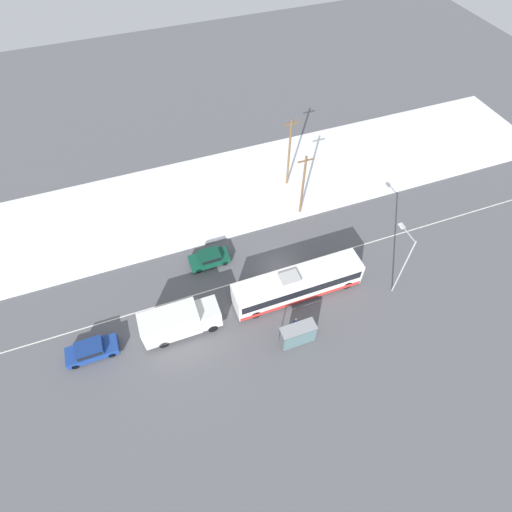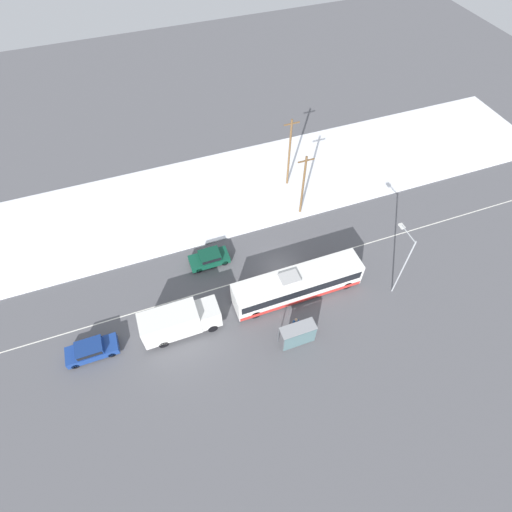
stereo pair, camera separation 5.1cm
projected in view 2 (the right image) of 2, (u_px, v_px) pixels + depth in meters
name	position (u px, v px, depth m)	size (l,w,h in m)	color
ground_plane	(279.00, 270.00, 40.55)	(120.00, 120.00, 0.00)	#56565B
snow_lot	(239.00, 188.00, 47.95)	(80.00, 14.16, 0.12)	white
lane_marking_center	(279.00, 270.00, 40.55)	(60.00, 0.12, 0.00)	silver
city_bus	(297.00, 284.00, 37.63)	(12.48, 2.57, 3.13)	white
box_truck	(179.00, 321.00, 35.02)	(6.95, 2.30, 3.09)	silver
sedan_car	(209.00, 258.00, 40.50)	(4.02, 1.80, 1.44)	#0F4733
parked_car_near_truck	(91.00, 350.00, 34.34)	(4.37, 1.80, 1.46)	navy
pedestrian_at_stop	(296.00, 323.00, 35.64)	(0.62, 0.28, 1.73)	#23232D
bus_shelter	(299.00, 335.00, 34.23)	(3.12, 1.20, 2.40)	gray
streetlamp	(403.00, 258.00, 35.54)	(0.36, 2.41, 7.50)	#9EA3A8
utility_pole_roadside	(303.00, 185.00, 42.31)	(1.80, 0.24, 7.83)	brown
utility_pole_snowlot	(289.00, 153.00, 44.86)	(1.80, 0.24, 8.84)	brown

